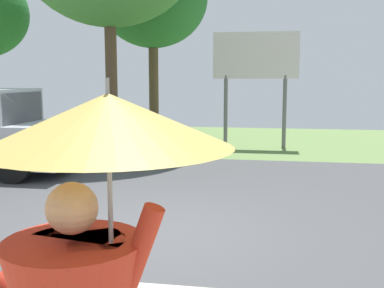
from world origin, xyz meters
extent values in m
cube|color=#424244|center=(0.00, 2.00, -0.05)|extent=(40.00, 8.00, 0.10)
cube|color=#617C43|center=(0.00, 10.00, -0.05)|extent=(40.00, 8.00, 0.10)
sphere|color=tan|center=(0.83, -4.40, 1.59)|extent=(0.22, 0.22, 0.22)
cylinder|color=#B22D1E|center=(1.11, -4.40, 1.40)|extent=(0.24, 0.09, 0.45)
cylinder|color=gray|center=(1.00, -4.40, 1.62)|extent=(0.02, 0.02, 0.75)
cone|color=gold|center=(1.00, -4.40, 1.96)|extent=(1.02, 1.02, 0.22)
cylinder|color=gray|center=(1.00, -4.40, 2.08)|extent=(0.02, 0.02, 0.10)
cube|color=#B7B7BC|center=(0.53, -4.35, 1.25)|extent=(0.02, 0.11, 0.16)
cube|color=#2D3842|center=(-3.86, 3.48, 1.43)|extent=(0.10, 1.70, 0.77)
cylinder|color=black|center=(-3.51, 4.48, 0.38)|extent=(0.76, 0.28, 0.76)
cylinder|color=black|center=(-3.51, 2.48, 0.38)|extent=(0.76, 0.28, 0.76)
cylinder|color=slate|center=(0.21, 8.45, 1.10)|extent=(0.12, 0.12, 2.20)
cylinder|color=slate|center=(2.01, 8.45, 1.10)|extent=(0.12, 0.12, 2.20)
cube|color=silver|center=(1.11, 8.45, 2.80)|extent=(2.60, 0.10, 1.40)
cylinder|color=brown|center=(-3.26, 7.79, 2.21)|extent=(0.36, 0.36, 4.42)
cylinder|color=brown|center=(-2.80, 11.23, 1.89)|extent=(0.36, 0.36, 3.78)
camera|label=1|loc=(1.65, -6.20, 2.13)|focal=44.13mm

